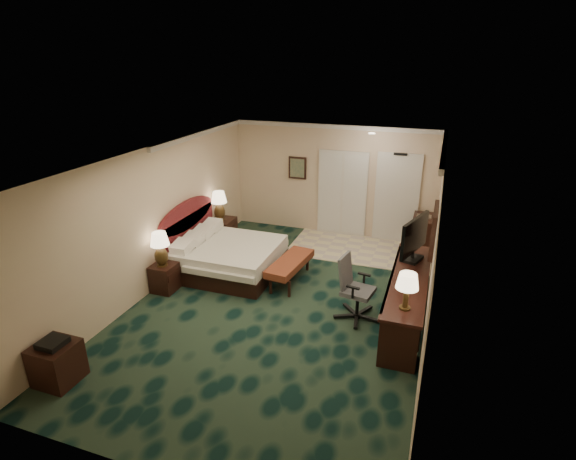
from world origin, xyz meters
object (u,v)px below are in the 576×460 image
(bed_bench, at_px, (290,271))
(side_table, at_px, (57,363))
(bed, at_px, (230,258))
(tv, at_px, (414,239))
(desk, at_px, (407,299))
(nightstand_near, at_px, (165,277))
(nightstand_far, at_px, (223,232))
(minibar, at_px, (422,235))
(lamp_near, at_px, (161,249))
(lamp_far, at_px, (219,206))
(desk_chair, at_px, (358,289))

(bed_bench, distance_m, side_table, 4.34)
(bed, distance_m, tv, 3.70)
(desk, bearing_deg, nightstand_near, -174.61)
(nightstand_far, bearing_deg, nightstand_near, -90.99)
(tv, height_order, minibar, tv)
(bed, relative_size, minibar, 2.26)
(bed, bearing_deg, lamp_near, -126.31)
(bed, bearing_deg, desk, -10.62)
(bed_bench, height_order, side_table, side_table)
(nightstand_far, relative_size, lamp_far, 0.93)
(bed, distance_m, lamp_near, 1.52)
(nightstand_near, bearing_deg, lamp_near, -94.30)
(lamp_near, relative_size, lamp_far, 0.98)
(nightstand_near, relative_size, lamp_near, 0.80)
(lamp_far, bearing_deg, desk, -22.88)
(bed, bearing_deg, side_table, -101.41)
(bed, xyz_separation_m, minibar, (3.66, 2.31, 0.12))
(lamp_far, bearing_deg, bed_bench, -29.08)
(nightstand_far, relative_size, lamp_near, 0.96)
(nightstand_far, relative_size, tv, 0.62)
(tv, bearing_deg, minibar, 106.48)
(bed, relative_size, desk, 0.69)
(lamp_near, bearing_deg, minibar, 37.45)
(bed, xyz_separation_m, bed_bench, (1.30, 0.01, -0.07))
(nightstand_far, xyz_separation_m, desk_chair, (3.61, -2.10, 0.24))
(side_table, xyz_separation_m, desk, (4.38, 3.12, 0.12))
(nightstand_far, bearing_deg, bed, -57.40)
(lamp_far, height_order, desk, lamp_far)
(desk, distance_m, desk_chair, 0.83)
(lamp_far, bearing_deg, minibar, 13.94)
(side_table, height_order, desk, desk)
(bed_bench, bearing_deg, minibar, 50.79)
(lamp_far, relative_size, minibar, 0.79)
(desk, xyz_separation_m, desk_chair, (-0.79, -0.18, 0.15))
(tv, bearing_deg, lamp_near, -147.03)
(nightstand_near, bearing_deg, bed_bench, 27.46)
(nightstand_near, height_order, minibar, minibar)
(nightstand_near, xyz_separation_m, desk, (4.44, 0.42, 0.14))
(nightstand_near, height_order, bed_bench, nightstand_near)
(lamp_near, relative_size, tv, 0.65)
(lamp_far, height_order, minibar, lamp_far)
(nightstand_near, bearing_deg, desk_chair, 3.69)
(bed_bench, xyz_separation_m, desk, (2.31, -0.69, 0.18))
(tv, relative_size, desk_chair, 0.92)
(bed, relative_size, nightstand_near, 3.62)
(lamp_near, bearing_deg, lamp_far, 89.66)
(bed_bench, xyz_separation_m, tv, (2.29, 0.02, 0.98))
(desk, relative_size, desk_chair, 2.53)
(lamp_near, bearing_deg, desk_chair, 4.32)
(side_table, xyz_separation_m, desk_chair, (3.58, 2.94, 0.27))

